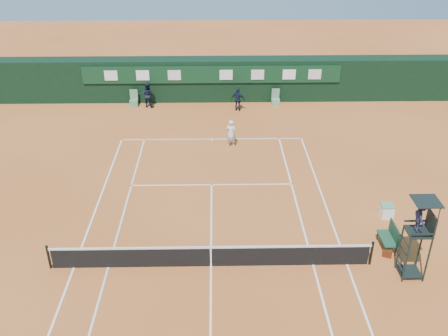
# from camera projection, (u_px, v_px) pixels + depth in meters

# --- Properties ---
(ground) EXTENTS (90.00, 90.00, 0.00)m
(ground) POSITION_uv_depth(u_px,v_px,m) (211.00, 266.00, 20.02)
(ground) COLOR #C4672E
(ground) RESTS_ON ground
(court_lines) EXTENTS (11.05, 23.85, 0.01)m
(court_lines) POSITION_uv_depth(u_px,v_px,m) (211.00, 266.00, 20.01)
(court_lines) COLOR silver
(court_lines) RESTS_ON ground
(tennis_net) EXTENTS (12.90, 0.10, 1.10)m
(tennis_net) POSITION_uv_depth(u_px,v_px,m) (211.00, 256.00, 19.77)
(tennis_net) COLOR black
(tennis_net) RESTS_ON ground
(back_wall) EXTENTS (40.00, 1.65, 3.00)m
(back_wall) POSITION_uv_depth(u_px,v_px,m) (212.00, 79.00, 35.73)
(back_wall) COLOR black
(back_wall) RESTS_ON ground
(linesman_chair_left) EXTENTS (0.55, 0.50, 1.15)m
(linesman_chair_left) POSITION_uv_depth(u_px,v_px,m) (134.00, 102.00, 35.11)
(linesman_chair_left) COLOR #537F60
(linesman_chair_left) RESTS_ON ground
(linesman_chair_right) EXTENTS (0.55, 0.50, 1.15)m
(linesman_chair_right) POSITION_uv_depth(u_px,v_px,m) (276.00, 101.00, 35.27)
(linesman_chair_right) COLOR #639771
(linesman_chair_right) RESTS_ON ground
(umpire_chair) EXTENTS (0.96, 0.95, 3.42)m
(umpire_chair) POSITION_uv_depth(u_px,v_px,m) (420.00, 223.00, 18.39)
(umpire_chair) COLOR black
(umpire_chair) RESTS_ON ground
(player_bench) EXTENTS (0.56, 1.20, 1.10)m
(player_bench) POSITION_uv_depth(u_px,v_px,m) (390.00, 236.00, 20.80)
(player_bench) COLOR #1A432C
(player_bench) RESTS_ON ground
(tennis_bag) EXTENTS (0.66, 0.91, 0.31)m
(tennis_bag) POSITION_uv_depth(u_px,v_px,m) (388.00, 249.00, 20.72)
(tennis_bag) COLOR black
(tennis_bag) RESTS_ON ground
(cooler) EXTENTS (0.57, 0.57, 0.65)m
(cooler) POSITION_uv_depth(u_px,v_px,m) (387.00, 211.00, 22.94)
(cooler) COLOR white
(cooler) RESTS_ON ground
(tennis_ball) EXTENTS (0.06, 0.06, 0.06)m
(tennis_ball) POSITION_uv_depth(u_px,v_px,m) (265.00, 193.00, 24.88)
(tennis_ball) COLOR #CCD431
(tennis_ball) RESTS_ON ground
(player) EXTENTS (0.62, 0.41, 1.68)m
(player) POSITION_uv_depth(u_px,v_px,m) (231.00, 133.00, 29.17)
(player) COLOR white
(player) RESTS_ON ground
(ball_kid_left) EXTENTS (1.04, 0.93, 1.76)m
(ball_kid_left) POSITION_uv_depth(u_px,v_px,m) (148.00, 95.00, 34.70)
(ball_kid_left) COLOR black
(ball_kid_left) RESTS_ON ground
(ball_kid_right) EXTENTS (1.02, 0.67, 1.60)m
(ball_kid_right) POSITION_uv_depth(u_px,v_px,m) (238.00, 100.00, 34.12)
(ball_kid_right) COLOR black
(ball_kid_right) RESTS_ON ground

